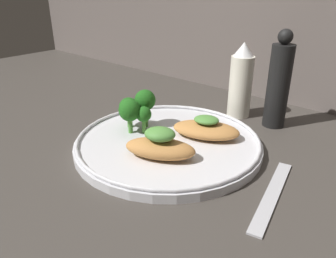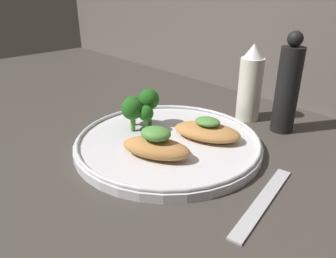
{
  "view_description": "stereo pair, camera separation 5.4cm",
  "coord_description": "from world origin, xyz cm",
  "px_view_note": "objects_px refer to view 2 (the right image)",
  "views": [
    {
      "loc": [
        32.3,
        -37.16,
        26.04
      ],
      "look_at": [
        0.0,
        0.0,
        3.4
      ],
      "focal_mm": 35.0,
      "sensor_mm": 36.0,
      "label": 1
    },
    {
      "loc": [
        36.18,
        -33.39,
        26.04
      ],
      "look_at": [
        0.0,
        0.0,
        3.4
      ],
      "focal_mm": 35.0,
      "sensor_mm": 36.0,
      "label": 2
    }
  ],
  "objects_px": {
    "plate": "(168,142)",
    "broccoli_bunch": "(139,106)",
    "sauce_bottle": "(250,84)",
    "pepper_grinder": "(288,87)"
  },
  "relations": [
    {
      "from": "sauce_bottle",
      "to": "pepper_grinder",
      "type": "relative_size",
      "value": 0.83
    },
    {
      "from": "plate",
      "to": "sauce_bottle",
      "type": "bearing_deg",
      "value": 85.43
    },
    {
      "from": "plate",
      "to": "sauce_bottle",
      "type": "xyz_separation_m",
      "value": [
        0.02,
        0.2,
        0.06
      ]
    },
    {
      "from": "plate",
      "to": "broccoli_bunch",
      "type": "relative_size",
      "value": 4.15
    },
    {
      "from": "broccoli_bunch",
      "to": "sauce_bottle",
      "type": "bearing_deg",
      "value": 67.25
    },
    {
      "from": "plate",
      "to": "pepper_grinder",
      "type": "bearing_deg",
      "value": 65.31
    },
    {
      "from": "plate",
      "to": "pepper_grinder",
      "type": "relative_size",
      "value": 1.71
    },
    {
      "from": "broccoli_bunch",
      "to": "pepper_grinder",
      "type": "distance_m",
      "value": 0.27
    },
    {
      "from": "pepper_grinder",
      "to": "broccoli_bunch",
      "type": "bearing_deg",
      "value": -128.39
    },
    {
      "from": "plate",
      "to": "sauce_bottle",
      "type": "relative_size",
      "value": 2.07
    }
  ]
}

